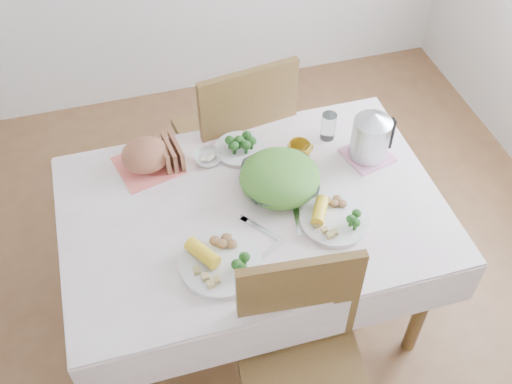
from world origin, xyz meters
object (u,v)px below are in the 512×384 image
object	(u,v)px
dining_table	(253,264)
electric_kettle	(371,135)
yellow_mug	(299,151)
salad_bowl	(280,182)
dinner_plate_left	(221,264)
chair_far	(232,145)
dinner_plate_right	(334,220)

from	to	relation	value
dining_table	electric_kettle	xyz separation A→B (m)	(0.55, 0.14, 0.51)
yellow_mug	salad_bowl	bearing A→B (deg)	-131.67
dinner_plate_left	yellow_mug	distance (m)	0.64
dining_table	chair_far	distance (m)	0.69
dinner_plate_right	electric_kettle	bearing A→B (deg)	48.67
salad_bowl	electric_kettle	world-z (taller)	electric_kettle
yellow_mug	electric_kettle	world-z (taller)	electric_kettle
chair_far	dinner_plate_right	size ratio (longest dim) A/B	3.90
dinner_plate_left	chair_far	bearing A→B (deg)	73.68
chair_far	electric_kettle	size ratio (longest dim) A/B	4.78
dinner_plate_right	electric_kettle	size ratio (longest dim) A/B	1.22
salad_bowl	chair_far	bearing A→B (deg)	94.50
yellow_mug	dinner_plate_right	bearing A→B (deg)	-87.09
dining_table	salad_bowl	size ratio (longest dim) A/B	4.58
chair_far	salad_bowl	bearing A→B (deg)	85.90
chair_far	dinner_plate_left	xyz separation A→B (m)	(-0.27, -0.92, 0.31)
dinner_plate_left	dinner_plate_right	xyz separation A→B (m)	(0.47, 0.08, 0.00)
dining_table	yellow_mug	bearing A→B (deg)	38.83
salad_bowl	yellow_mug	distance (m)	0.20
dinner_plate_left	electric_kettle	bearing A→B (deg)	27.42
electric_kettle	chair_far	bearing A→B (deg)	124.44
dinner_plate_right	salad_bowl	bearing A→B (deg)	124.19
dinner_plate_left	yellow_mug	size ratio (longest dim) A/B	3.00
salad_bowl	dinner_plate_left	bearing A→B (deg)	-136.17
dining_table	dinner_plate_left	bearing A→B (deg)	-127.67
dining_table	electric_kettle	distance (m)	0.76
dining_table	salad_bowl	xyz separation A→B (m)	(0.13, 0.06, 0.42)
dinner_plate_right	yellow_mug	world-z (taller)	yellow_mug
dining_table	salad_bowl	world-z (taller)	salad_bowl
chair_far	dinner_plate_right	distance (m)	0.92
dinner_plate_left	electric_kettle	distance (m)	0.84
dinner_plate_left	electric_kettle	xyz separation A→B (m)	(0.73, 0.38, 0.11)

